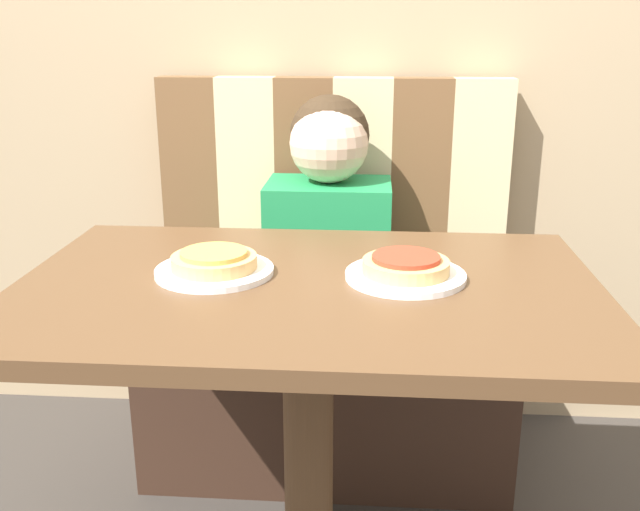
% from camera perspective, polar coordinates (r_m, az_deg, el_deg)
% --- Properties ---
extents(wall_back, '(7.00, 0.05, 2.60)m').
position_cam_1_polar(wall_back, '(2.18, 1.28, 19.57)').
color(wall_back, tan).
rests_on(wall_back, ground_plane).
extents(booth_seat, '(1.02, 0.49, 0.45)m').
position_cam_1_polar(booth_seat, '(2.13, 0.64, -10.40)').
color(booth_seat, '#382319').
rests_on(booth_seat, ground_plane).
extents(booth_backrest, '(1.02, 0.08, 0.65)m').
position_cam_1_polar(booth_backrest, '(2.13, 1.05, 5.39)').
color(booth_backrest, brown).
rests_on(booth_backrest, booth_seat).
extents(dining_table, '(1.09, 0.72, 0.78)m').
position_cam_1_polar(dining_table, '(1.37, -0.99, -6.07)').
color(dining_table, brown).
rests_on(dining_table, ground_plane).
extents(person, '(0.33, 0.25, 0.61)m').
position_cam_1_polar(person, '(1.94, 0.71, 3.76)').
color(person, '#1E8447').
rests_on(person, booth_seat).
extents(plate_left, '(0.23, 0.23, 0.01)m').
position_cam_1_polar(plate_left, '(1.39, -8.44, -1.23)').
color(plate_left, white).
rests_on(plate_left, dining_table).
extents(plate_right, '(0.23, 0.23, 0.01)m').
position_cam_1_polar(plate_right, '(1.36, 6.85, -1.61)').
color(plate_right, white).
rests_on(plate_right, dining_table).
extents(pizza_left, '(0.16, 0.16, 0.03)m').
position_cam_1_polar(pizza_left, '(1.38, -8.48, -0.38)').
color(pizza_left, tan).
rests_on(pizza_left, plate_left).
extents(pizza_right, '(0.16, 0.16, 0.03)m').
position_cam_1_polar(pizza_right, '(1.35, 6.88, -0.75)').
color(pizza_right, tan).
rests_on(pizza_right, plate_right).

